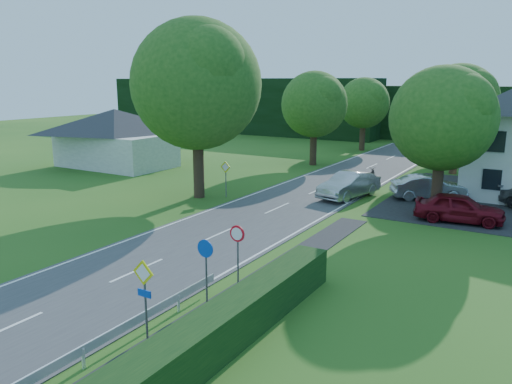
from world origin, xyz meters
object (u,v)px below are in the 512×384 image
Objects in this scene: streetlight at (440,134)px; parked_car_red at (459,208)px; parasol at (475,179)px; moving_car at (349,185)px; motorcycle at (373,172)px; parked_car_silver_a at (428,187)px.

parked_car_red is at bearing -60.58° from streetlight.
parked_car_red is 8.51m from parasol.
parked_car_red is 2.30× the size of parasol.
motorcycle is (-0.90, 7.73, -0.40)m from moving_car.
streetlight is 1.69× the size of parked_car_silver_a.
motorcycle is at bearing 31.64° from parked_car_red.
motorcycle is 7.76m from parked_car_silver_a.
moving_car is at bearing 64.03° from parked_car_red.
streetlight is 3.91× the size of parasol.
streetlight reaches higher than moving_car.
parasol is (6.93, 6.01, 0.08)m from moving_car.
streetlight is at bearing 23.90° from moving_car.
parasol is at bearing 72.59° from streetlight.
streetlight is at bearing -58.38° from motorcycle.
parked_car_silver_a is at bearing -121.72° from parasol.
moving_car is 5.18m from parked_car_silver_a.
motorcycle is at bearing 17.00° from parked_car_silver_a.
streetlight is 6.53m from moving_car.
parked_car_silver_a is (-0.72, 1.29, -3.64)m from streetlight.
parked_car_silver_a is at bearing -55.80° from motorcycle.
parked_car_red is at bearing -179.17° from parked_car_silver_a.
parasol is at bearing -4.49° from parked_car_red.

